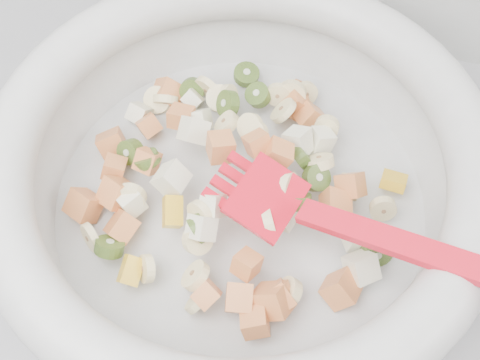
# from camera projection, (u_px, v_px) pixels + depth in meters

# --- Properties ---
(mixing_bowl) EXTENTS (0.44, 0.41, 0.13)m
(mixing_bowl) POSITION_uv_depth(u_px,v_px,m) (240.00, 171.00, 0.49)
(mixing_bowl) COLOR silver
(mixing_bowl) RESTS_ON counter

